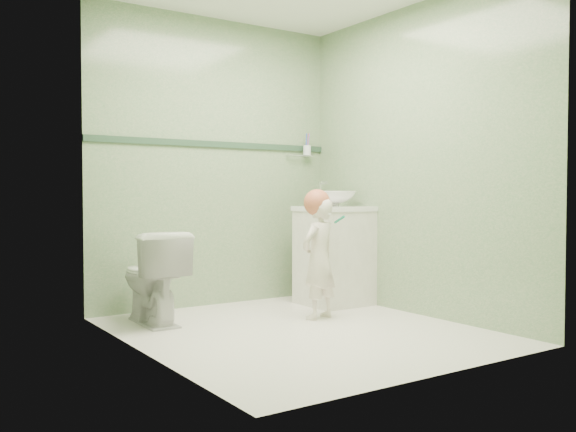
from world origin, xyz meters
TOP-DOWN VIEW (x-y plane):
  - ground at (0.00, 0.00)m, footprint 2.50×2.50m
  - room_shell at (0.00, 0.00)m, footprint 2.50×2.54m
  - trim_stripe at (0.00, 1.24)m, footprint 2.20×0.02m
  - vanity at (0.84, 0.70)m, footprint 0.52×0.50m
  - counter at (0.84, 0.70)m, footprint 0.54×0.52m
  - basin at (0.84, 0.70)m, footprint 0.37×0.37m
  - faucet at (0.84, 0.89)m, footprint 0.03×0.13m
  - cup_holder at (0.89, 1.18)m, footprint 0.26×0.07m
  - toilet at (-0.74, 0.80)m, footprint 0.39×0.67m
  - toddler at (0.36, 0.28)m, footprint 0.38×0.30m
  - hair_cap at (0.36, 0.30)m, footprint 0.20×0.20m
  - teal_toothbrush at (0.47, 0.18)m, footprint 0.11×0.14m

SIDE VIEW (x-z plane):
  - ground at x=0.00m, z-range 0.00..0.00m
  - toilet at x=-0.74m, z-range 0.00..0.67m
  - vanity at x=0.84m, z-range 0.00..0.80m
  - toddler at x=0.36m, z-range 0.00..0.90m
  - teal_toothbrush at x=0.47m, z-range 0.71..0.79m
  - counter at x=0.84m, z-range 0.79..0.83m
  - hair_cap at x=0.36m, z-range 0.77..0.97m
  - basin at x=0.84m, z-range 0.83..0.96m
  - faucet at x=0.84m, z-range 0.88..1.06m
  - room_shell at x=0.00m, z-range 0.00..2.40m
  - cup_holder at x=0.89m, z-range 1.22..1.44m
  - trim_stripe at x=0.00m, z-range 1.33..1.38m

